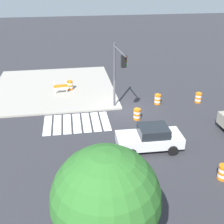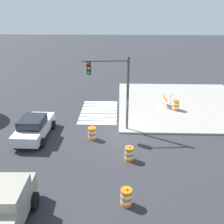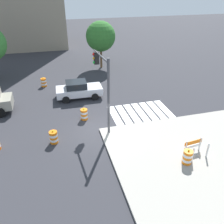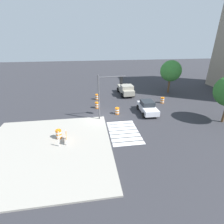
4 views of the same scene
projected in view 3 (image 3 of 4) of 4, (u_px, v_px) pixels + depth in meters
name	position (u px, v px, depth m)	size (l,w,h in m)	color
ground_plane	(99.00, 130.00, 17.17)	(120.00, 120.00, 0.00)	#2D2D33
sidewalk_corner	(220.00, 170.00, 13.46)	(12.00, 12.00, 0.15)	#9E998E
crosswalk_stripes	(140.00, 112.00, 19.58)	(5.10, 3.20, 0.02)	silver
sports_car	(79.00, 90.00, 21.71)	(4.35, 2.23, 1.63)	silver
traffic_barrel_near_corner	(44.00, 82.00, 24.20)	(0.56, 0.56, 1.02)	orange
traffic_barrel_crosswalk_end	(84.00, 114.00, 18.36)	(0.56, 0.56, 1.02)	orange
traffic_barrel_median_near	(54.00, 137.00, 15.65)	(0.56, 0.56, 1.02)	orange
traffic_barrel_on_sidewalk	(187.00, 157.00, 13.65)	(0.56, 0.56, 1.02)	orange
construction_barricade	(195.00, 146.00, 14.37)	(1.31, 0.90, 1.00)	silver
traffic_light_pole	(103.00, 78.00, 15.79)	(0.59, 3.29, 5.50)	#4C4C51
street_tree_streetside_mid	(101.00, 36.00, 27.95)	(3.64, 3.64, 5.75)	brown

